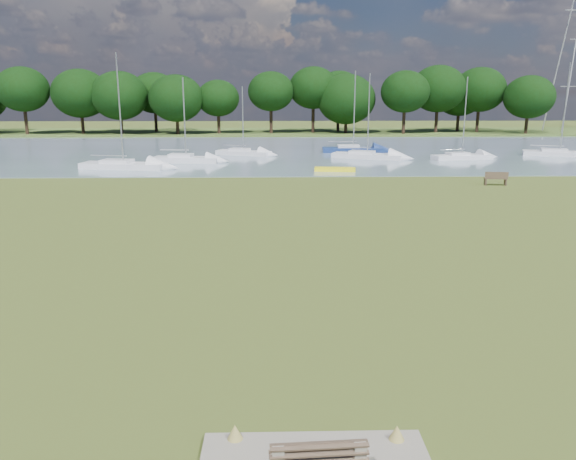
{
  "coord_description": "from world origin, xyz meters",
  "views": [
    {
      "loc": [
        -0.73,
        -22.13,
        6.58
      ],
      "look_at": [
        -0.21,
        -2.0,
        1.61
      ],
      "focal_mm": 35.0,
      "sensor_mm": 36.0,
      "label": 1
    }
  ],
  "objects_px": {
    "kayak": "(335,169)",
    "sailboat_7": "(353,148)",
    "sailboat_6": "(559,152)",
    "sailboat_8": "(243,151)",
    "riverbank_bench": "(496,179)",
    "sailboat_9": "(366,154)",
    "sailboat_4": "(461,155)",
    "sailboat_2": "(185,157)",
    "sailboat_3": "(123,163)"
  },
  "relations": [
    {
      "from": "sailboat_3",
      "to": "sailboat_7",
      "type": "bearing_deg",
      "value": 41.64
    },
    {
      "from": "riverbank_bench",
      "to": "sailboat_4",
      "type": "relative_size",
      "value": 0.21
    },
    {
      "from": "riverbank_bench",
      "to": "sailboat_7",
      "type": "height_order",
      "value": "sailboat_7"
    },
    {
      "from": "sailboat_2",
      "to": "sailboat_8",
      "type": "distance_m",
      "value": 8.13
    },
    {
      "from": "sailboat_6",
      "to": "sailboat_4",
      "type": "bearing_deg",
      "value": -146.08
    },
    {
      "from": "sailboat_3",
      "to": "sailboat_6",
      "type": "xyz_separation_m",
      "value": [
        43.19,
        9.01,
        -0.04
      ]
    },
    {
      "from": "riverbank_bench",
      "to": "sailboat_9",
      "type": "relative_size",
      "value": 0.2
    },
    {
      "from": "kayak",
      "to": "sailboat_8",
      "type": "relative_size",
      "value": 0.48
    },
    {
      "from": "sailboat_2",
      "to": "sailboat_4",
      "type": "bearing_deg",
      "value": 12.7
    },
    {
      "from": "sailboat_6",
      "to": "kayak",
      "type": "bearing_deg",
      "value": -135.96
    },
    {
      "from": "sailboat_7",
      "to": "sailboat_2",
      "type": "bearing_deg",
      "value": -151.31
    },
    {
      "from": "sailboat_2",
      "to": "sailboat_3",
      "type": "bearing_deg",
      "value": -128.91
    },
    {
      "from": "sailboat_2",
      "to": "sailboat_9",
      "type": "relative_size",
      "value": 0.94
    },
    {
      "from": "sailboat_3",
      "to": "sailboat_4",
      "type": "bearing_deg",
      "value": 21.86
    },
    {
      "from": "sailboat_4",
      "to": "sailboat_9",
      "type": "xyz_separation_m",
      "value": [
        -9.29,
        1.13,
        0.02
      ]
    },
    {
      "from": "riverbank_bench",
      "to": "sailboat_2",
      "type": "height_order",
      "value": "sailboat_2"
    },
    {
      "from": "sailboat_6",
      "to": "sailboat_9",
      "type": "bearing_deg",
      "value": -155.51
    },
    {
      "from": "kayak",
      "to": "sailboat_6",
      "type": "relative_size",
      "value": 0.36
    },
    {
      "from": "kayak",
      "to": "sailboat_7",
      "type": "xyz_separation_m",
      "value": [
        3.6,
        15.28,
        0.32
      ]
    },
    {
      "from": "sailboat_2",
      "to": "kayak",
      "type": "bearing_deg",
      "value": -16.97
    },
    {
      "from": "riverbank_bench",
      "to": "sailboat_2",
      "type": "relative_size",
      "value": 0.21
    },
    {
      "from": "sailboat_6",
      "to": "sailboat_7",
      "type": "bearing_deg",
      "value": -171.11
    },
    {
      "from": "sailboat_8",
      "to": "sailboat_9",
      "type": "xyz_separation_m",
      "value": [
        12.65,
        -3.39,
        0.02
      ]
    },
    {
      "from": "kayak",
      "to": "sailboat_7",
      "type": "relative_size",
      "value": 0.39
    },
    {
      "from": "kayak",
      "to": "sailboat_9",
      "type": "relative_size",
      "value": 0.41
    },
    {
      "from": "sailboat_6",
      "to": "sailboat_7",
      "type": "distance_m",
      "value": 21.59
    },
    {
      "from": "sailboat_6",
      "to": "sailboat_8",
      "type": "relative_size",
      "value": 1.33
    },
    {
      "from": "riverbank_bench",
      "to": "sailboat_9",
      "type": "xyz_separation_m",
      "value": [
        -6.65,
        16.8,
        -0.02
      ]
    },
    {
      "from": "sailboat_2",
      "to": "sailboat_7",
      "type": "height_order",
      "value": "sailboat_7"
    },
    {
      "from": "kayak",
      "to": "sailboat_7",
      "type": "bearing_deg",
      "value": 84.37
    },
    {
      "from": "kayak",
      "to": "sailboat_4",
      "type": "height_order",
      "value": "sailboat_4"
    },
    {
      "from": "kayak",
      "to": "sailboat_4",
      "type": "bearing_deg",
      "value": 39.43
    },
    {
      "from": "sailboat_2",
      "to": "sailboat_9",
      "type": "height_order",
      "value": "sailboat_9"
    },
    {
      "from": "sailboat_4",
      "to": "sailboat_6",
      "type": "distance_m",
      "value": 11.67
    },
    {
      "from": "sailboat_2",
      "to": "sailboat_6",
      "type": "height_order",
      "value": "sailboat_6"
    },
    {
      "from": "kayak",
      "to": "sailboat_2",
      "type": "bearing_deg",
      "value": 161.72
    },
    {
      "from": "riverbank_bench",
      "to": "sailboat_7",
      "type": "relative_size",
      "value": 0.19
    },
    {
      "from": "sailboat_4",
      "to": "sailboat_7",
      "type": "distance_m",
      "value": 12.07
    },
    {
      "from": "sailboat_3",
      "to": "sailboat_9",
      "type": "relative_size",
      "value": 1.17
    },
    {
      "from": "sailboat_4",
      "to": "sailboat_8",
      "type": "relative_size",
      "value": 1.12
    },
    {
      "from": "sailboat_2",
      "to": "sailboat_3",
      "type": "xyz_separation_m",
      "value": [
        -4.81,
        -4.35,
        -0.02
      ]
    },
    {
      "from": "sailboat_2",
      "to": "sailboat_7",
      "type": "relative_size",
      "value": 0.9
    },
    {
      "from": "riverbank_bench",
      "to": "sailboat_7",
      "type": "distance_m",
      "value": 23.71
    },
    {
      "from": "sailboat_6",
      "to": "sailboat_9",
      "type": "xyz_separation_m",
      "value": [
        -20.6,
        -1.75,
        0.0
      ]
    },
    {
      "from": "sailboat_2",
      "to": "sailboat_4",
      "type": "height_order",
      "value": "sailboat_4"
    },
    {
      "from": "sailboat_3",
      "to": "sailboat_9",
      "type": "height_order",
      "value": "sailboat_3"
    },
    {
      "from": "sailboat_6",
      "to": "sailboat_9",
      "type": "height_order",
      "value": "sailboat_6"
    },
    {
      "from": "riverbank_bench",
      "to": "sailboat_9",
      "type": "distance_m",
      "value": 18.07
    },
    {
      "from": "riverbank_bench",
      "to": "sailboat_4",
      "type": "bearing_deg",
      "value": 88.02
    },
    {
      "from": "sailboat_4",
      "to": "sailboat_9",
      "type": "distance_m",
      "value": 9.36
    }
  ]
}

